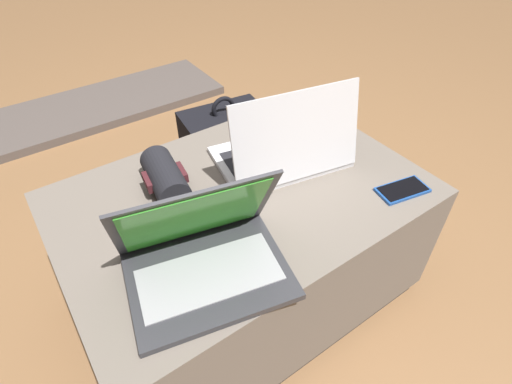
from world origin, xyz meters
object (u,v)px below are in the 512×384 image
(laptop_near, at_px, (204,255))
(cell_phone, at_px, (402,190))
(laptop_far, at_px, (285,150))
(wrist_brace, at_px, (165,177))
(backpack, at_px, (225,158))

(laptop_near, relative_size, cell_phone, 2.57)
(laptop_near, xyz_separation_m, laptop_far, (0.38, 0.20, 0.00))
(wrist_brace, bearing_deg, laptop_far, -16.18)
(laptop_far, bearing_deg, laptop_near, 39.12)
(laptop_near, xyz_separation_m, backpack, (0.43, 0.64, -0.31))
(laptop_far, distance_m, cell_phone, 0.34)
(cell_phone, relative_size, backpack, 0.31)
(laptop_near, distance_m, backpack, 0.82)
(cell_phone, bearing_deg, wrist_brace, 65.92)
(backpack, relative_size, wrist_brace, 2.45)
(cell_phone, bearing_deg, backpack, 23.26)
(cell_phone, xyz_separation_m, wrist_brace, (-0.53, 0.38, 0.04))
(laptop_near, relative_size, laptop_far, 0.96)
(laptop_near, height_order, cell_phone, laptop_near)
(laptop_near, relative_size, wrist_brace, 1.98)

